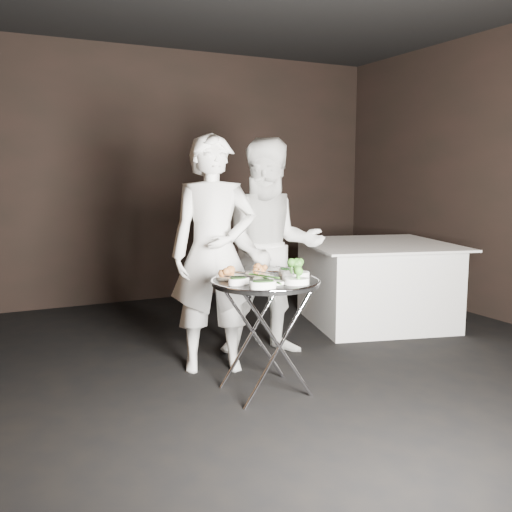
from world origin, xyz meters
name	(u,v)px	position (x,y,z in m)	size (l,w,h in m)	color
floor	(291,401)	(0.00, 0.00, -0.03)	(6.00, 7.00, 0.05)	black
wall_back	(148,176)	(0.00, 3.52, 1.50)	(6.00, 0.05, 3.00)	black
tray_stand	(265,331)	(-0.11, 0.17, 0.44)	(0.53, 0.45, 0.78)	silver
serving_tray	(266,282)	(-0.11, 0.17, 0.79)	(0.75, 0.75, 0.04)	black
potato_plate_a	(231,274)	(-0.30, 0.35, 0.83)	(0.22, 0.22, 0.08)	beige
potato_plate_b	(258,271)	(-0.07, 0.38, 0.83)	(0.18, 0.18, 0.07)	beige
greens_bowl	(287,271)	(0.12, 0.29, 0.83)	(0.12, 0.12, 0.07)	white
asparagus_plate_a	(264,277)	(-0.11, 0.20, 0.82)	(0.22, 0.18, 0.04)	white
asparagus_plate_b	(272,282)	(-0.14, 0.03, 0.82)	(0.19, 0.11, 0.04)	white
spinach_bowl_a	(239,280)	(-0.33, 0.13, 0.83)	(0.18, 0.15, 0.07)	white
spinach_bowl_b	(263,283)	(-0.25, -0.06, 0.83)	(0.19, 0.14, 0.07)	white
broccoli_bowl_a	(296,274)	(0.10, 0.12, 0.84)	(0.21, 0.17, 0.08)	white
broccoli_bowl_b	(297,280)	(0.01, -0.04, 0.83)	(0.19, 0.17, 0.07)	white
serving_utensils	(263,271)	(-0.10, 0.24, 0.85)	(0.59, 0.44, 0.01)	silver
waiter_left	(214,254)	(-0.24, 0.80, 0.91)	(0.67, 0.44, 1.83)	white
waiter_right	(272,248)	(0.34, 0.94, 0.91)	(0.89, 0.69, 1.82)	white
dining_table	(375,283)	(1.77, 1.39, 0.42)	(1.45, 1.45, 0.83)	white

